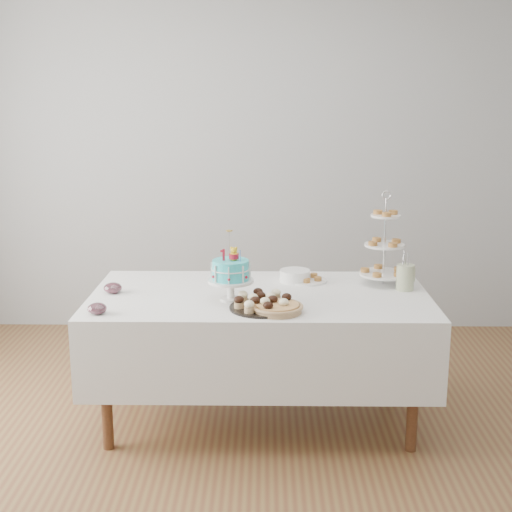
{
  "coord_description": "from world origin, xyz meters",
  "views": [
    {
      "loc": [
        0.03,
        -3.6,
        1.91
      ],
      "look_at": [
        -0.02,
        0.3,
        0.99
      ],
      "focal_mm": 50.0,
      "sensor_mm": 36.0,
      "label": 1
    }
  ],
  "objects_px": {
    "birthday_cake": "(231,282)",
    "cupcake_tray": "(263,301)",
    "pie": "(277,308)",
    "plate_stack": "(295,276)",
    "utensil_pitcher": "(405,276)",
    "jam_bowl_a": "(97,309)",
    "pastry_plate": "(307,279)",
    "table": "(260,332)",
    "tiered_stand": "(384,246)",
    "jam_bowl_b": "(113,288)"
  },
  "relations": [
    {
      "from": "plate_stack",
      "to": "jam_bowl_b",
      "type": "height_order",
      "value": "plate_stack"
    },
    {
      "from": "birthday_cake",
      "to": "cupcake_tray",
      "type": "distance_m",
      "value": 0.24
    },
    {
      "from": "cupcake_tray",
      "to": "jam_bowl_a",
      "type": "bearing_deg",
      "value": -173.25
    },
    {
      "from": "utensil_pitcher",
      "to": "jam_bowl_b",
      "type": "bearing_deg",
      "value": 179.2
    },
    {
      "from": "pie",
      "to": "jam_bowl_b",
      "type": "xyz_separation_m",
      "value": [
        -0.93,
        0.34,
        0.0
      ]
    },
    {
      "from": "birthday_cake",
      "to": "pastry_plate",
      "type": "relative_size",
      "value": 1.61
    },
    {
      "from": "jam_bowl_b",
      "to": "utensil_pitcher",
      "type": "height_order",
      "value": "utensil_pitcher"
    },
    {
      "from": "birthday_cake",
      "to": "tiered_stand",
      "type": "bearing_deg",
      "value": 24.5
    },
    {
      "from": "utensil_pitcher",
      "to": "pastry_plate",
      "type": "bearing_deg",
      "value": 158.51
    },
    {
      "from": "pie",
      "to": "pastry_plate",
      "type": "bearing_deg",
      "value": 72.81
    },
    {
      "from": "jam_bowl_a",
      "to": "tiered_stand",
      "type": "bearing_deg",
      "value": 21.0
    },
    {
      "from": "tiered_stand",
      "to": "jam_bowl_b",
      "type": "bearing_deg",
      "value": -172.12
    },
    {
      "from": "table",
      "to": "tiered_stand",
      "type": "distance_m",
      "value": 0.9
    },
    {
      "from": "jam_bowl_b",
      "to": "jam_bowl_a",
      "type": "bearing_deg",
      "value": -90.0
    },
    {
      "from": "tiered_stand",
      "to": "jam_bowl_b",
      "type": "relative_size",
      "value": 5.42
    },
    {
      "from": "birthday_cake",
      "to": "cupcake_tray",
      "type": "xyz_separation_m",
      "value": [
        0.18,
        -0.15,
        -0.07
      ]
    },
    {
      "from": "jam_bowl_b",
      "to": "cupcake_tray",
      "type": "bearing_deg",
      "value": -18.36
    },
    {
      "from": "jam_bowl_a",
      "to": "plate_stack",
      "type": "bearing_deg",
      "value": 31.73
    },
    {
      "from": "birthday_cake",
      "to": "plate_stack",
      "type": "xyz_separation_m",
      "value": [
        0.37,
        0.4,
        -0.07
      ]
    },
    {
      "from": "tiered_stand",
      "to": "jam_bowl_a",
      "type": "bearing_deg",
      "value": -159.0
    },
    {
      "from": "jam_bowl_a",
      "to": "pie",
      "type": "bearing_deg",
      "value": 2.61
    },
    {
      "from": "pie",
      "to": "plate_stack",
      "type": "height_order",
      "value": "plate_stack"
    },
    {
      "from": "plate_stack",
      "to": "pastry_plate",
      "type": "bearing_deg",
      "value": 2.69
    },
    {
      "from": "pie",
      "to": "cupcake_tray",
      "type": "bearing_deg",
      "value": 141.94
    },
    {
      "from": "plate_stack",
      "to": "utensil_pitcher",
      "type": "xyz_separation_m",
      "value": [
        0.63,
        -0.17,
        0.05
      ]
    },
    {
      "from": "birthday_cake",
      "to": "cupcake_tray",
      "type": "height_order",
      "value": "birthday_cake"
    },
    {
      "from": "table",
      "to": "utensil_pitcher",
      "type": "distance_m",
      "value": 0.9
    },
    {
      "from": "birthday_cake",
      "to": "pie",
      "type": "relative_size",
      "value": 1.43
    },
    {
      "from": "birthday_cake",
      "to": "pie",
      "type": "distance_m",
      "value": 0.34
    },
    {
      "from": "pastry_plate",
      "to": "jam_bowl_b",
      "type": "distance_m",
      "value": 1.15
    },
    {
      "from": "birthday_cake",
      "to": "jam_bowl_b",
      "type": "relative_size",
      "value": 3.75
    },
    {
      "from": "cupcake_tray",
      "to": "jam_bowl_b",
      "type": "height_order",
      "value": "cupcake_tray"
    },
    {
      "from": "cupcake_tray",
      "to": "jam_bowl_a",
      "type": "height_order",
      "value": "cupcake_tray"
    },
    {
      "from": "pastry_plate",
      "to": "jam_bowl_b",
      "type": "height_order",
      "value": "jam_bowl_b"
    },
    {
      "from": "plate_stack",
      "to": "cupcake_tray",
      "type": "bearing_deg",
      "value": -109.25
    },
    {
      "from": "birthday_cake",
      "to": "tiered_stand",
      "type": "distance_m",
      "value": 0.97
    },
    {
      "from": "pastry_plate",
      "to": "pie",
      "type": "bearing_deg",
      "value": -107.19
    },
    {
      "from": "table",
      "to": "pastry_plate",
      "type": "xyz_separation_m",
      "value": [
        0.28,
        0.27,
        0.24
      ]
    },
    {
      "from": "jam_bowl_b",
      "to": "utensil_pitcher",
      "type": "xyz_separation_m",
      "value": [
        1.68,
        0.09,
        0.05
      ]
    },
    {
      "from": "plate_stack",
      "to": "pastry_plate",
      "type": "distance_m",
      "value": 0.08
    },
    {
      "from": "pastry_plate",
      "to": "tiered_stand",
      "type": "bearing_deg",
      "value": -6.05
    },
    {
      "from": "cupcake_tray",
      "to": "tiered_stand",
      "type": "bearing_deg",
      "value": 35.06
    },
    {
      "from": "cupcake_tray",
      "to": "jam_bowl_b",
      "type": "distance_m",
      "value": 0.9
    },
    {
      "from": "pastry_plate",
      "to": "utensil_pitcher",
      "type": "bearing_deg",
      "value": -17.68
    },
    {
      "from": "plate_stack",
      "to": "birthday_cake",
      "type": "bearing_deg",
      "value": -132.82
    },
    {
      "from": "tiered_stand",
      "to": "plate_stack",
      "type": "height_order",
      "value": "tiered_stand"
    },
    {
      "from": "pie",
      "to": "jam_bowl_a",
      "type": "height_order",
      "value": "jam_bowl_a"
    },
    {
      "from": "pastry_plate",
      "to": "plate_stack",
      "type": "bearing_deg",
      "value": -177.31
    },
    {
      "from": "plate_stack",
      "to": "utensil_pitcher",
      "type": "relative_size",
      "value": 0.8
    },
    {
      "from": "pie",
      "to": "utensil_pitcher",
      "type": "xyz_separation_m",
      "value": [
        0.75,
        0.43,
        0.06
      ]
    }
  ]
}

